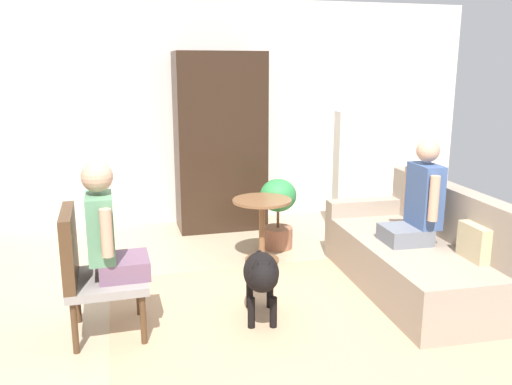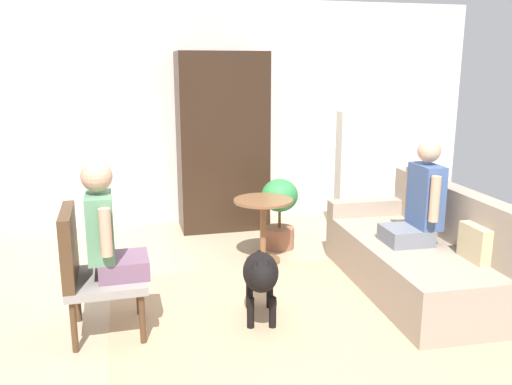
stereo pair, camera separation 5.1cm
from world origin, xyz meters
name	(u,v)px [view 1 (the left image)]	position (x,y,z in m)	size (l,w,h in m)	color
ground_plane	(268,310)	(0.00, 0.00, 0.00)	(7.56, 7.56, 0.00)	tan
back_wall	(207,113)	(0.00, 2.78, 1.35)	(6.90, 0.12, 2.70)	silver
area_rug	(301,323)	(0.18, -0.29, 0.00)	(2.83, 2.49, 0.01)	tan
couch	(418,254)	(1.41, 0.11, 0.30)	(1.00, 2.02, 0.89)	gray
armchair	(88,265)	(-1.35, -0.07, 0.54)	(0.57, 0.58, 0.95)	#4C331E
person_on_couch	(419,202)	(1.36, 0.10, 0.79)	(0.45, 0.51, 0.89)	slate
person_on_armchair	(107,230)	(-1.20, -0.06, 0.78)	(0.43, 0.52, 0.85)	#725067
round_end_table	(262,221)	(0.24, 1.07, 0.43)	(0.58, 0.58, 0.65)	brown
dog	(262,274)	(-0.10, -0.17, 0.38)	(0.37, 0.82, 0.60)	black
potted_plant	(278,208)	(0.52, 1.44, 0.44)	(0.39, 0.39, 0.76)	#996047
column_lamp	(343,176)	(1.33, 1.61, 0.71)	(0.20, 0.20, 1.44)	#4C4742
armoire_cabinet	(220,142)	(0.08, 2.37, 1.04)	(1.04, 0.56, 2.08)	black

